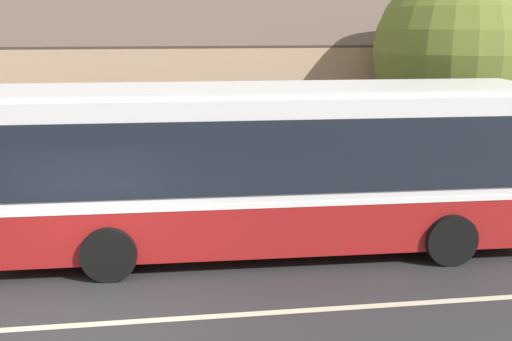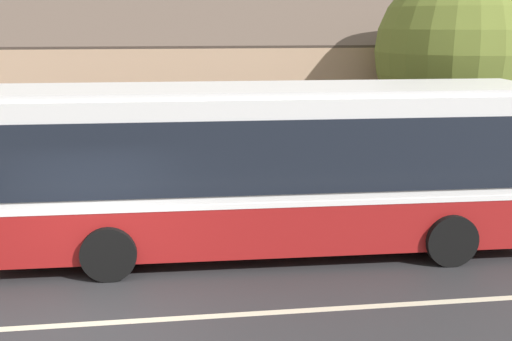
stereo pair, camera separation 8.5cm
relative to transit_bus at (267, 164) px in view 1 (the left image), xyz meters
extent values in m
plane|color=#2D2D30|center=(-3.33, -2.90, -1.78)|extent=(300.00, 300.00, 0.00)
cube|color=#9E9E99|center=(-3.33, 3.10, -1.70)|extent=(60.00, 3.00, 0.15)
cube|color=beige|center=(-3.33, -2.90, -1.77)|extent=(60.00, 0.16, 0.01)
cube|color=tan|center=(-2.69, 10.28, 0.12)|extent=(20.87, 8.73, 3.80)
cube|color=brown|center=(-2.69, 8.10, 2.86)|extent=(21.47, 4.42, 1.82)
cube|color=brown|center=(-2.69, 12.46, 2.86)|extent=(21.47, 4.42, 1.82)
cube|color=black|center=(-5.13, 5.89, 0.31)|extent=(1.10, 0.06, 1.30)
cube|color=black|center=(-0.26, 5.89, 0.31)|extent=(1.10, 0.06, 1.30)
cube|color=black|center=(4.61, 5.89, 0.31)|extent=(1.10, 0.06, 1.30)
cube|color=#4C3323|center=(0.44, 5.89, -0.73)|extent=(1.00, 0.06, 2.10)
cube|color=maroon|center=(-0.02, 0.00, -1.02)|extent=(10.93, 2.76, 0.97)
cube|color=white|center=(-0.02, 0.00, -0.48)|extent=(10.95, 2.78, 0.10)
cube|color=silver|center=(-0.02, 0.00, 0.49)|extent=(10.93, 2.76, 1.85)
cube|color=silver|center=(-0.02, 0.00, 1.48)|extent=(10.71, 2.63, 0.12)
cube|color=black|center=(0.01, 1.26, 0.39)|extent=(10.00, 0.27, 1.35)
cube|color=black|center=(-0.05, -1.27, 0.39)|extent=(10.00, 0.27, 1.35)
cube|color=#197233|center=(-1.35, 1.30, -1.02)|extent=(3.04, 0.10, 0.68)
cube|color=black|center=(4.25, 1.17, -0.22)|extent=(0.90, 0.05, 2.57)
cylinder|color=black|center=(3.38, 1.17, -1.28)|extent=(1.01, 0.30, 1.00)
cylinder|color=black|center=(3.32, -1.33, -1.28)|extent=(1.01, 0.30, 1.00)
cylinder|color=black|center=(-2.98, 1.32, -1.28)|extent=(1.01, 0.30, 1.00)
cylinder|color=black|center=(-3.04, -1.18, -1.28)|extent=(1.01, 0.30, 1.00)
cube|color=#4C4C4C|center=(-2.63, 2.88, -1.18)|extent=(1.58, 0.10, 0.04)
cube|color=#4C4C4C|center=(-2.63, 2.74, -1.18)|extent=(1.58, 0.10, 0.04)
cube|color=#4C4C4C|center=(-2.63, 2.59, -1.18)|extent=(1.58, 0.10, 0.04)
cube|color=#4C4C4C|center=(-2.63, 2.47, -0.88)|extent=(1.58, 0.04, 0.10)
cube|color=#4C4C4C|center=(-2.63, 2.47, -0.74)|extent=(1.58, 0.04, 0.10)
cube|color=black|center=(-2.00, 2.74, -1.40)|extent=(0.08, 0.43, 0.45)
cube|color=black|center=(-3.26, 2.74, -1.40)|extent=(0.08, 0.43, 0.45)
cylinder|color=#4C3828|center=(5.91, 4.23, -0.65)|extent=(0.28, 0.28, 2.26)
sphere|color=olive|center=(5.91, 4.23, 1.97)|extent=(4.59, 4.59, 4.59)
sphere|color=olive|center=(5.28, 4.59, 1.29)|extent=(2.71, 2.71, 2.71)
camera|label=1|loc=(-2.01, -12.21, 2.75)|focal=45.00mm
camera|label=2|loc=(-1.93, -12.22, 2.75)|focal=45.00mm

